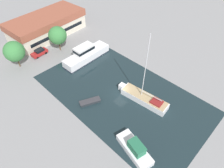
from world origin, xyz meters
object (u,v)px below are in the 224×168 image
at_px(quay_tree_near_building, 58,35).
at_px(quay_tree_by_water, 14,51).
at_px(small_dinghy, 90,102).
at_px(warehouse_building, 47,25).
at_px(cabin_boat, 135,149).
at_px(sailboat_moored, 144,98).
at_px(motor_cruiser, 86,54).
at_px(parked_car, 39,52).

xyz_separation_m(quay_tree_near_building, quay_tree_by_water, (-11.12, 1.20, -0.08)).
bearing_deg(small_dinghy, warehouse_building, -173.09).
distance_m(warehouse_building, cabin_boat, 44.36).
distance_m(sailboat_moored, motor_cruiser, 19.20).
xyz_separation_m(sailboat_moored, motor_cruiser, (0.97, 19.17, 0.69)).
xyz_separation_m(warehouse_building, sailboat_moored, (-1.16, -36.91, -2.10)).
bearing_deg(warehouse_building, cabin_boat, -108.80).
xyz_separation_m(quay_tree_by_water, cabin_boat, (2.46, -34.60, -3.39)).
bearing_deg(sailboat_moored, parked_car, 96.10).
distance_m(quay_tree_near_building, small_dinghy, 21.59).
height_order(quay_tree_by_water, cabin_boat, quay_tree_by_water).
height_order(warehouse_building, small_dinghy, warehouse_building).
bearing_deg(motor_cruiser, small_dinghy, 140.71).
bearing_deg(quay_tree_by_water, cabin_boat, -85.93).
distance_m(quay_tree_by_water, parked_car, 7.00).
bearing_deg(motor_cruiser, parked_car, 33.94).
relative_size(quay_tree_by_water, motor_cruiser, 0.52).
distance_m(quay_tree_by_water, small_dinghy, 22.09).
relative_size(quay_tree_by_water, sailboat_moored, 0.45).
xyz_separation_m(small_dinghy, cabin_boat, (-1.88, -13.32, 0.65)).
bearing_deg(small_dinghy, cabin_boat, 16.18).
height_order(parked_car, sailboat_moored, sailboat_moored).
relative_size(warehouse_building, quay_tree_by_water, 3.32).
relative_size(parked_car, motor_cruiser, 0.34).
distance_m(quay_tree_near_building, cabin_boat, 34.68).
bearing_deg(motor_cruiser, sailboat_moored, 175.12).
bearing_deg(small_dinghy, quay_tree_near_building, -174.45).
height_order(quay_tree_by_water, motor_cruiser, quay_tree_by_water).
xyz_separation_m(quay_tree_near_building, small_dinghy, (-6.78, -20.08, -4.12)).
xyz_separation_m(quay_tree_by_water, small_dinghy, (4.34, -21.28, -4.04)).
bearing_deg(motor_cruiser, cabin_boat, 154.58).
bearing_deg(cabin_boat, small_dinghy, 95.01).
bearing_deg(warehouse_building, quay_tree_by_water, -152.81).
relative_size(quay_tree_near_building, parked_car, 1.53).
relative_size(sailboat_moored, cabin_boat, 2.04).
relative_size(small_dinghy, cabin_boat, 0.60).
height_order(warehouse_building, cabin_boat, warehouse_building).
relative_size(quay_tree_near_building, sailboat_moored, 0.45).
height_order(quay_tree_near_building, parked_car, quay_tree_near_building).
relative_size(sailboat_moored, motor_cruiser, 1.16).
bearing_deg(warehouse_building, quay_tree_near_building, -108.67).
distance_m(quay_tree_near_building, parked_car, 6.57).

